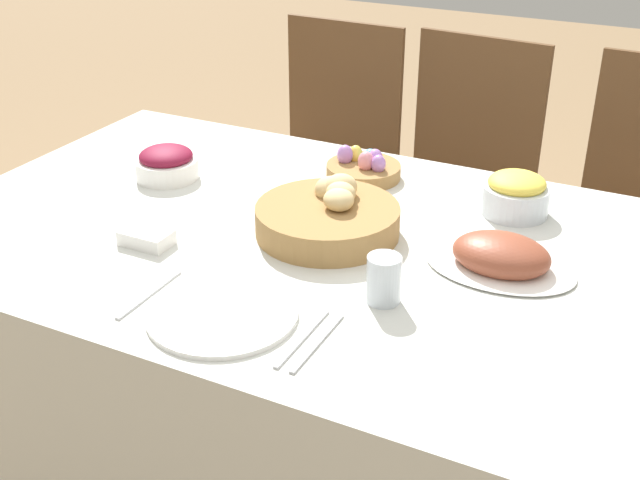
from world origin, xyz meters
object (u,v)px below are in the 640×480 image
Objects in this scene: chair_far_left at (327,168)px; beet_salad_bowl at (167,163)px; chair_far_center at (457,193)px; spoon at (318,343)px; pineapple_bowl at (516,194)px; egg_basket at (364,168)px; butter_dish at (147,238)px; fork at (150,294)px; dinner_plate at (222,314)px; bread_basket at (329,216)px; ham_platter at (501,257)px; drinking_cup at (384,279)px; knife at (302,338)px.

chair_far_left is 0.82m from beet_salad_bowl.
chair_far_left is at bearing -173.66° from chair_far_center.
pineapple_bowl is at bearing 75.67° from spoon.
butter_dish is at bearing -116.51° from egg_basket.
fork is (-0.13, -0.70, -0.02)m from egg_basket.
fork is (-0.16, 0.00, -0.00)m from dinner_plate.
bread_basket is 2.05× the size of pineapple_bowl.
beet_salad_bowl is at bearing -167.45° from pineapple_bowl.
egg_basket is 0.73m from spoon.
chair_far_center is at bearing 117.40° from pineapple_bowl.
chair_far_center reaches higher than egg_basket.
chair_far_left reaches higher than beet_salad_bowl.
bread_basket is 0.43m from fork.
ham_platter is at bearing 1.77° from bread_basket.
bread_basket is (-0.03, -0.86, 0.29)m from chair_far_center.
bread_basket is at bearing 63.86° from fork.
ham_platter is at bearing -61.63° from chair_far_center.
egg_basket is 0.39m from pineapple_bowl.
fork is 1.78× the size of butter_dish.
drinking_cup reaches higher than spoon.
dinner_plate is 1.45× the size of knife.
drinking_cup reaches higher than ham_platter.
bread_basket is at bearing -85.86° from chair_far_center.
bread_basket is 1.03× the size of ham_platter.
chair_far_left is 3.30× the size of ham_platter.
egg_basket reaches higher than fork.
pineapple_bowl reaches higher than dinner_plate.
chair_far_center is 1.29m from fork.
chair_far_left is 5.24× the size of knife.
chair_far_center is at bearing 96.08° from spoon.
bread_basket is 0.32m from egg_basket.
ham_platter is at bearing 53.30° from drinking_cup.
drinking_cup is (0.18, -1.07, 0.29)m from chair_far_center.
ham_platter is at bearing 18.51° from butter_dish.
chair_far_left is at bearing 107.68° from dinner_plate.
bread_basket is 0.39m from dinner_plate.
spoon is at bearing -104.59° from drinking_cup.
pineapple_bowl is 0.80× the size of knife.
chair_far_left is at bearing 133.30° from ham_platter.
ham_platter is at bearing 62.19° from spoon.
chair_far_center is 1.17m from butter_dish.
chair_far_left is at bearing 123.93° from egg_basket.
beet_salad_bowl reaches higher than fork.
chair_far_left reaches higher than fork.
bread_basket is 0.50m from beet_salad_bowl.
butter_dish is (-0.32, -0.22, -0.02)m from bread_basket.
drinking_cup is at bearing -74.05° from chair_far_center.
bread_basket is at bearing -178.23° from ham_platter.
fork is 0.21m from butter_dish.
ham_platter is at bearing -81.36° from pineapple_bowl.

